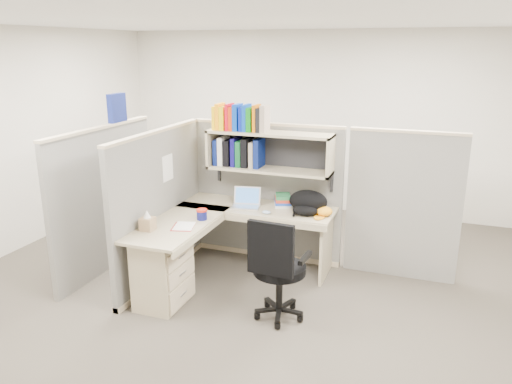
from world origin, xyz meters
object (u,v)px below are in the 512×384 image
at_px(laptop, 246,198).
at_px(task_chair, 278,285).
at_px(backpack, 307,203).
at_px(snack_canister, 202,214).
at_px(desk, 190,254).

distance_m(laptop, task_chair, 1.29).
bearing_deg(task_chair, backpack, 89.80).
bearing_deg(backpack, snack_canister, -146.05).
bearing_deg(task_chair, snack_canister, 155.79).
height_order(laptop, backpack, backpack).
bearing_deg(desk, laptop, 69.46).
xyz_separation_m(backpack, snack_canister, (-0.97, -0.56, -0.07)).
distance_m(desk, laptop, 0.94).
relative_size(backpack, snack_canister, 3.67).
bearing_deg(backpack, task_chair, -86.31).
xyz_separation_m(desk, snack_canister, (0.02, 0.26, 0.35)).
distance_m(snack_canister, task_chair, 1.14).
bearing_deg(snack_canister, laptop, 62.89).
bearing_deg(snack_canister, backpack, 30.06).
xyz_separation_m(laptop, snack_canister, (-0.28, -0.54, -0.05)).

